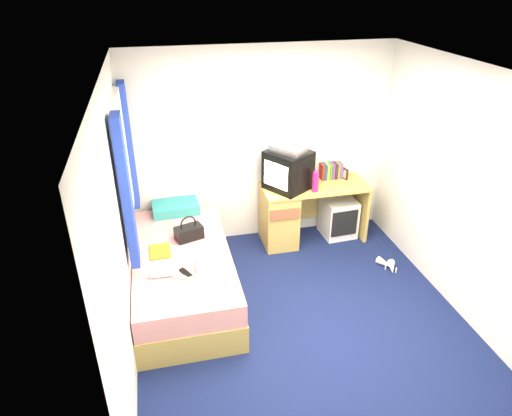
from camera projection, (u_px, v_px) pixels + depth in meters
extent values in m
plane|color=#0C1438|center=(300.00, 317.00, 4.60)|extent=(3.40, 3.40, 0.00)
plane|color=white|center=(314.00, 74.00, 3.48)|extent=(3.40, 3.40, 0.00)
plane|color=silver|center=(261.00, 147.00, 5.51)|extent=(3.20, 0.00, 3.20)
plane|color=silver|center=(401.00, 351.00, 2.58)|extent=(3.20, 0.00, 3.20)
plane|color=silver|center=(120.00, 233.00, 3.73)|extent=(0.00, 3.40, 3.40)
plane|color=silver|center=(465.00, 195.00, 4.36)|extent=(0.00, 3.40, 3.40)
cube|color=tan|center=(184.00, 282.00, 4.86)|extent=(1.00, 2.00, 0.30)
cube|color=#985637|center=(237.00, 298.00, 4.61)|extent=(0.02, 0.70, 0.18)
cube|color=white|center=(182.00, 261.00, 4.74)|extent=(0.98, 1.98, 0.24)
cube|color=#1957A2|center=(176.00, 208.00, 5.41)|extent=(0.55, 0.37, 0.12)
cube|color=tan|center=(315.00, 187.00, 5.60)|extent=(1.30, 0.55, 0.03)
cube|color=tan|center=(279.00, 217.00, 5.69)|extent=(0.40, 0.52, 0.72)
cube|color=tan|center=(359.00, 208.00, 5.90)|extent=(0.04, 0.52, 0.72)
cube|color=tan|center=(325.00, 197.00, 6.00)|extent=(0.78, 0.03, 0.55)
cube|color=white|center=(338.00, 217.00, 5.92)|extent=(0.43, 0.43, 0.50)
cube|color=black|center=(288.00, 170.00, 5.44)|extent=(0.62, 0.63, 0.47)
cube|color=#F6F99D|center=(276.00, 175.00, 5.30)|extent=(0.21, 0.30, 0.29)
cube|color=silver|center=(289.00, 149.00, 5.31)|extent=(0.46, 0.48, 0.07)
cube|color=maroon|center=(322.00, 172.00, 5.74)|extent=(0.03, 0.13, 0.20)
cube|color=navy|center=(324.00, 171.00, 5.74)|extent=(0.03, 0.13, 0.20)
cube|color=gold|center=(327.00, 171.00, 5.75)|extent=(0.03, 0.13, 0.20)
cube|color=#337F33|center=(330.00, 171.00, 5.76)|extent=(0.03, 0.13, 0.20)
cube|color=#7F337F|center=(332.00, 171.00, 5.76)|extent=(0.03, 0.13, 0.20)
cube|color=#262626|center=(335.00, 170.00, 5.77)|extent=(0.03, 0.13, 0.20)
cube|color=#B26633|center=(337.00, 170.00, 5.78)|extent=(0.03, 0.13, 0.20)
cube|color=#4C4C99|center=(340.00, 170.00, 5.78)|extent=(0.03, 0.13, 0.20)
cube|color=black|center=(345.00, 174.00, 5.76)|extent=(0.04, 0.12, 0.14)
cylinder|color=#C91C64|center=(315.00, 182.00, 5.41)|extent=(0.09, 0.09, 0.24)
cylinder|color=white|center=(307.00, 177.00, 5.60)|extent=(0.06, 0.06, 0.19)
cube|color=black|center=(189.00, 233.00, 4.87)|extent=(0.32, 0.24, 0.14)
torus|color=black|center=(188.00, 224.00, 4.82)|extent=(0.17, 0.07, 0.18)
cube|color=white|center=(213.00, 262.00, 4.43)|extent=(0.35, 0.31, 0.10)
cube|color=yellow|center=(160.00, 251.00, 4.67)|extent=(0.22, 0.29, 0.01)
cylinder|color=white|center=(161.00, 274.00, 4.28)|extent=(0.20, 0.08, 0.07)
cube|color=gold|center=(185.00, 278.00, 4.28)|extent=(0.22, 0.15, 0.01)
cube|color=black|center=(186.00, 273.00, 4.34)|extent=(0.12, 0.16, 0.02)
cube|color=silver|center=(122.00, 164.00, 4.39)|extent=(0.02, 0.90, 1.10)
cube|color=white|center=(114.00, 103.00, 4.12)|extent=(0.06, 1.06, 0.08)
cube|color=white|center=(130.00, 217.00, 4.67)|extent=(0.06, 1.06, 0.08)
cube|color=navy|center=(126.00, 194.00, 3.92)|extent=(0.08, 0.24, 1.40)
cube|color=navy|center=(129.00, 147.00, 4.93)|extent=(0.08, 0.24, 1.40)
cone|color=white|center=(386.00, 264.00, 5.36)|extent=(0.18, 0.24, 0.09)
cone|color=white|center=(392.00, 268.00, 5.29)|extent=(0.17, 0.24, 0.09)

